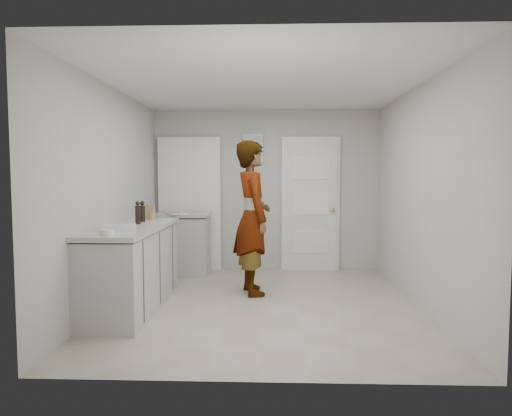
{
  "coord_description": "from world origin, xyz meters",
  "views": [
    {
      "loc": [
        0.1,
        -5.16,
        1.47
      ],
      "look_at": [
        -0.1,
        0.4,
        1.08
      ],
      "focal_mm": 32.0,
      "sensor_mm": 36.0,
      "label": 1
    }
  ],
  "objects_px": {
    "spice_jar": "(152,217)",
    "egg_bowl": "(107,232)",
    "person": "(252,218)",
    "baking_dish": "(119,228)",
    "oil_cruet_a": "(142,212)",
    "oil_cruet_b": "(138,213)",
    "cake_mix_box": "(150,212)"
  },
  "relations": [
    {
      "from": "oil_cruet_a",
      "to": "baking_dish",
      "type": "xyz_separation_m",
      "value": [
        0.0,
        -0.86,
        -0.09
      ]
    },
    {
      "from": "cake_mix_box",
      "to": "oil_cruet_a",
      "type": "xyz_separation_m",
      "value": [
        -0.01,
        -0.33,
        0.03
      ]
    },
    {
      "from": "cake_mix_box",
      "to": "spice_jar",
      "type": "xyz_separation_m",
      "value": [
        0.03,
        -0.03,
        -0.05
      ]
    },
    {
      "from": "cake_mix_box",
      "to": "oil_cruet_b",
      "type": "height_order",
      "value": "oil_cruet_b"
    },
    {
      "from": "spice_jar",
      "to": "egg_bowl",
      "type": "bearing_deg",
      "value": -90.92
    },
    {
      "from": "egg_bowl",
      "to": "person",
      "type": "bearing_deg",
      "value": 48.88
    },
    {
      "from": "oil_cruet_b",
      "to": "baking_dish",
      "type": "height_order",
      "value": "oil_cruet_b"
    },
    {
      "from": "cake_mix_box",
      "to": "spice_jar",
      "type": "height_order",
      "value": "cake_mix_box"
    },
    {
      "from": "egg_bowl",
      "to": "oil_cruet_a",
      "type": "bearing_deg",
      "value": 90.52
    },
    {
      "from": "oil_cruet_b",
      "to": "egg_bowl",
      "type": "xyz_separation_m",
      "value": [
        -0.0,
        -0.97,
        -0.1
      ]
    },
    {
      "from": "oil_cruet_a",
      "to": "baking_dish",
      "type": "bearing_deg",
      "value": -89.7
    },
    {
      "from": "oil_cruet_a",
      "to": "oil_cruet_b",
      "type": "relative_size",
      "value": 0.96
    },
    {
      "from": "person",
      "to": "egg_bowl",
      "type": "height_order",
      "value": "person"
    },
    {
      "from": "oil_cruet_a",
      "to": "egg_bowl",
      "type": "bearing_deg",
      "value": -89.48
    },
    {
      "from": "person",
      "to": "oil_cruet_b",
      "type": "relative_size",
      "value": 7.27
    },
    {
      "from": "baking_dish",
      "to": "egg_bowl",
      "type": "bearing_deg",
      "value": -88.93
    },
    {
      "from": "oil_cruet_a",
      "to": "oil_cruet_b",
      "type": "height_order",
      "value": "oil_cruet_b"
    },
    {
      "from": "cake_mix_box",
      "to": "person",
      "type": "bearing_deg",
      "value": 8.38
    },
    {
      "from": "oil_cruet_b",
      "to": "baking_dish",
      "type": "xyz_separation_m",
      "value": [
        -0.01,
        -0.63,
        -0.1
      ]
    },
    {
      "from": "cake_mix_box",
      "to": "spice_jar",
      "type": "relative_size",
      "value": 2.46
    },
    {
      "from": "cake_mix_box",
      "to": "spice_jar",
      "type": "distance_m",
      "value": 0.07
    },
    {
      "from": "person",
      "to": "baking_dish",
      "type": "bearing_deg",
      "value": 114.94
    },
    {
      "from": "spice_jar",
      "to": "baking_dish",
      "type": "bearing_deg",
      "value": -91.51
    },
    {
      "from": "person",
      "to": "egg_bowl",
      "type": "distance_m",
      "value": 1.97
    },
    {
      "from": "spice_jar",
      "to": "oil_cruet_b",
      "type": "relative_size",
      "value": 0.28
    },
    {
      "from": "baking_dish",
      "to": "oil_cruet_b",
      "type": "bearing_deg",
      "value": 89.27
    },
    {
      "from": "cake_mix_box",
      "to": "baking_dish",
      "type": "relative_size",
      "value": 0.49
    },
    {
      "from": "person",
      "to": "spice_jar",
      "type": "bearing_deg",
      "value": 73.21
    },
    {
      "from": "spice_jar",
      "to": "oil_cruet_a",
      "type": "height_order",
      "value": "oil_cruet_a"
    },
    {
      "from": "spice_jar",
      "to": "oil_cruet_b",
      "type": "height_order",
      "value": "oil_cruet_b"
    },
    {
      "from": "spice_jar",
      "to": "egg_bowl",
      "type": "height_order",
      "value": "spice_jar"
    },
    {
      "from": "oil_cruet_a",
      "to": "egg_bowl",
      "type": "relative_size",
      "value": 1.88
    }
  ]
}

